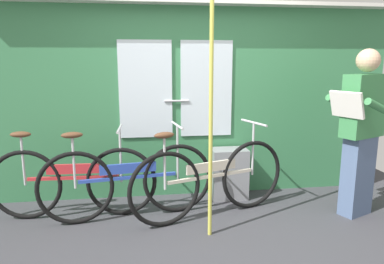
{
  "coord_description": "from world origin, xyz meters",
  "views": [
    {
      "loc": [
        -0.59,
        -3.05,
        1.6
      ],
      "look_at": [
        -0.11,
        0.43,
        0.9
      ],
      "focal_mm": 33.51,
      "sensor_mm": 36.0,
      "label": 1
    }
  ],
  "objects": [
    {
      "name": "ground_plane",
      "position": [
        0.0,
        0.0,
        -0.02
      ],
      "size": [
        5.73,
        3.81,
        0.04
      ],
      "primitive_type": "cube",
      "color": "#38383D"
    },
    {
      "name": "handrail_pole",
      "position": [
        -0.0,
        -0.0,
        1.1
      ],
      "size": [
        0.04,
        0.04,
        2.2
      ],
      "primitive_type": "cylinder",
      "color": "#C6C14C",
      "rests_on": "ground_plane"
    },
    {
      "name": "trash_bin_by_wall",
      "position": [
        0.4,
        0.89,
        0.29
      ],
      "size": [
        0.42,
        0.28,
        0.59
      ],
      "primitive_type": "cube",
      "color": "gray",
      "rests_on": "ground_plane"
    },
    {
      "name": "bicycle_leaning_behind",
      "position": [
        -1.31,
        0.58,
        0.39
      ],
      "size": [
        1.69,
        0.44,
        0.94
      ],
      "rotation": [
        0.0,
        0.0,
        -0.04
      ],
      "color": "black",
      "rests_on": "ground_plane"
    },
    {
      "name": "bicycle_near_door",
      "position": [
        -0.76,
        0.48,
        0.4
      ],
      "size": [
        1.76,
        0.45,
        0.96
      ],
      "rotation": [
        0.0,
        0.0,
        0.15
      ],
      "color": "black",
      "rests_on": "ground_plane"
    },
    {
      "name": "bicycle_by_pole",
      "position": [
        0.08,
        0.4,
        0.4
      ],
      "size": [
        1.7,
        0.68,
        0.96
      ],
      "rotation": [
        0.0,
        0.0,
        0.32
      ],
      "color": "black",
      "rests_on": "ground_plane"
    },
    {
      "name": "train_door_wall",
      "position": [
        -0.01,
        1.1,
        1.17
      ],
      "size": [
        4.73,
        0.28,
        2.24
      ],
      "color": "#387A4C",
      "rests_on": "ground_plane"
    },
    {
      "name": "passenger_reading_newspaper",
      "position": [
        1.6,
        0.24,
        0.91
      ],
      "size": [
        0.63,
        0.58,
        1.71
      ],
      "rotation": [
        0.0,
        0.0,
        3.55
      ],
      "color": "slate",
      "rests_on": "ground_plane"
    }
  ]
}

